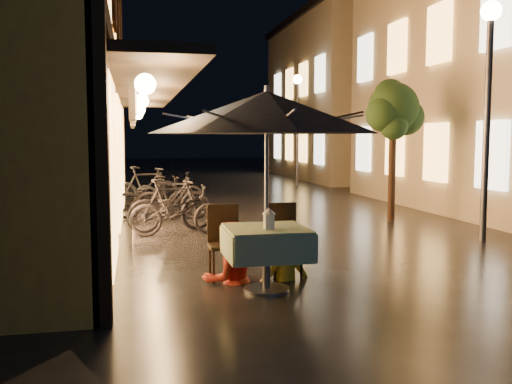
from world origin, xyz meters
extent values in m
plane|color=black|center=(0.00, 0.00, 0.00)|extent=(90.00, 90.00, 0.00)
cube|color=black|center=(-3.47, 4.00, 3.30)|extent=(0.12, 11.00, 0.35)
cube|color=black|center=(-2.90, 4.00, 2.75)|extent=(1.20, 10.50, 0.12)
cube|color=#F8AF51|center=(-3.44, 5.50, 4.60)|extent=(0.10, 0.90, 1.50)
cube|color=#F8AF51|center=(-3.44, 8.00, 4.60)|extent=(0.10, 0.90, 1.50)
cube|color=#F8AF51|center=(-3.44, 0.50, 1.40)|extent=(0.10, 2.20, 2.40)
cube|color=#F8AF51|center=(-3.44, 4.00, 1.40)|extent=(0.10, 2.20, 2.40)
cube|color=#F8AF51|center=(-3.44, 7.50, 1.40)|extent=(0.10, 2.20, 2.40)
cube|color=#F8AF51|center=(3.95, 3.20, 1.50)|extent=(0.10, 1.00, 1.40)
cube|color=#F8AF51|center=(3.95, 3.20, 4.30)|extent=(0.10, 1.00, 1.40)
cube|color=#F8AF51|center=(3.95, 5.40, 1.50)|extent=(0.10, 1.00, 1.40)
cube|color=#F8AF51|center=(3.95, 5.40, 4.30)|extent=(0.10, 1.00, 1.40)
cube|color=#F8AF51|center=(3.95, 7.60, 1.50)|extent=(0.10, 1.00, 1.40)
cube|color=#F8AF51|center=(3.95, 7.60, 4.30)|extent=(0.10, 1.00, 1.40)
cube|color=#F8AF51|center=(3.95, 9.80, 1.50)|extent=(0.10, 1.00, 1.40)
cube|color=#F8AF51|center=(3.95, 9.80, 4.30)|extent=(0.10, 1.00, 1.40)
cube|color=#B9AC8F|center=(7.50, 18.00, 3.50)|extent=(7.00, 10.00, 7.00)
cube|color=black|center=(7.50, 18.00, 7.15)|extent=(7.30, 10.30, 0.30)
cube|color=#F8AF51|center=(3.95, 14.20, 1.50)|extent=(0.10, 1.00, 1.40)
cube|color=#F8AF51|center=(3.95, 14.20, 4.30)|extent=(0.10, 1.00, 1.40)
cube|color=#F8AF51|center=(3.95, 16.40, 1.50)|extent=(0.10, 1.00, 1.40)
cube|color=#F8AF51|center=(3.95, 16.40, 4.30)|extent=(0.10, 1.00, 1.40)
cube|color=#F8AF51|center=(3.95, 18.60, 1.50)|extent=(0.10, 1.00, 1.40)
cube|color=#F8AF51|center=(3.95, 18.60, 4.30)|extent=(0.10, 1.00, 1.40)
cube|color=#F8AF51|center=(3.95, 20.80, 1.50)|extent=(0.10, 1.00, 1.40)
cube|color=#F8AF51|center=(3.95, 20.80, 4.30)|extent=(0.10, 1.00, 1.40)
cylinder|color=black|center=(2.40, 4.50, 1.10)|extent=(0.16, 0.16, 2.20)
sphere|color=black|center=(2.40, 4.50, 2.50)|extent=(1.10, 1.10, 1.10)
sphere|color=black|center=(2.75, 4.60, 2.30)|extent=(0.80, 0.80, 0.80)
sphere|color=black|center=(2.10, 4.35, 2.35)|extent=(0.76, 0.76, 0.76)
sphere|color=black|center=(2.45, 4.80, 2.80)|extent=(0.70, 0.70, 0.70)
sphere|color=black|center=(2.30, 4.25, 2.10)|extent=(0.60, 0.60, 0.60)
cylinder|color=#59595E|center=(3.00, 2.00, 2.00)|extent=(0.12, 0.12, 4.00)
sphere|color=beige|center=(3.00, 2.00, 4.05)|extent=(0.36, 0.36, 0.36)
cylinder|color=#59595E|center=(3.00, 14.00, 2.00)|extent=(0.12, 0.12, 4.00)
sphere|color=beige|center=(3.00, 14.00, 4.05)|extent=(0.36, 0.36, 0.36)
cylinder|color=#59595E|center=(-1.60, -0.50, 0.36)|extent=(0.10, 0.10, 0.72)
cylinder|color=#59595E|center=(-1.60, -0.50, 0.02)|extent=(0.56, 0.56, 0.04)
cube|color=#2F623A|center=(-1.60, -0.50, 0.75)|extent=(0.95, 0.95, 0.06)
cube|color=#2F623A|center=(-1.13, -0.50, 0.58)|extent=(0.04, 0.95, 0.33)
cube|color=#2F623A|center=(-2.08, -0.50, 0.58)|extent=(0.04, 0.95, 0.33)
cube|color=#2F623A|center=(-1.60, -0.02, 0.58)|extent=(0.95, 0.04, 0.33)
cube|color=#2F623A|center=(-1.60, -0.97, 0.58)|extent=(0.95, 0.04, 0.33)
cylinder|color=#59595E|center=(-1.60, -0.50, 1.15)|extent=(0.05, 0.05, 2.30)
cone|color=black|center=(-1.60, -0.50, 2.15)|extent=(2.77, 2.77, 0.50)
cylinder|color=#59595E|center=(-1.60, -0.50, 2.40)|extent=(0.06, 0.06, 0.12)
cube|color=black|center=(-2.00, 0.15, 0.45)|extent=(0.42, 0.42, 0.05)
cube|color=black|center=(-2.00, 0.34, 0.70)|extent=(0.42, 0.04, 0.55)
cylinder|color=black|center=(-2.18, -0.03, 0.21)|extent=(0.04, 0.04, 0.43)
cylinder|color=black|center=(-1.82, -0.03, 0.21)|extent=(0.04, 0.04, 0.43)
cylinder|color=black|center=(-2.18, 0.33, 0.21)|extent=(0.04, 0.04, 0.43)
cylinder|color=black|center=(-1.82, 0.33, 0.21)|extent=(0.04, 0.04, 0.43)
cube|color=black|center=(-1.20, 0.15, 0.45)|extent=(0.42, 0.42, 0.05)
cube|color=black|center=(-1.20, 0.34, 0.70)|extent=(0.42, 0.04, 0.55)
cylinder|color=black|center=(-1.38, -0.03, 0.21)|extent=(0.04, 0.04, 0.43)
cylinder|color=black|center=(-1.02, -0.03, 0.21)|extent=(0.04, 0.04, 0.43)
cylinder|color=black|center=(-1.38, 0.33, 0.21)|extent=(0.04, 0.04, 0.43)
cylinder|color=black|center=(-1.02, 0.33, 0.21)|extent=(0.04, 0.04, 0.43)
cube|color=white|center=(-1.60, -0.63, 0.87)|extent=(0.11, 0.11, 0.18)
cube|color=#FFD88C|center=(-1.60, -0.63, 0.86)|extent=(0.07, 0.07, 0.12)
cone|color=white|center=(-1.60, -0.63, 0.99)|extent=(0.16, 0.16, 0.07)
imported|color=red|center=(-1.96, 0.07, 0.76)|extent=(0.86, 0.74, 1.51)
imported|color=yellow|center=(-1.25, 0.05, 0.68)|extent=(0.97, 0.68, 1.37)
imported|color=black|center=(-2.34, 3.64, 0.48)|extent=(1.83, 0.68, 0.95)
imported|color=black|center=(-2.45, 4.06, 0.53)|extent=(1.83, 0.94, 1.06)
imported|color=black|center=(-2.68, 6.16, 0.48)|extent=(1.89, 0.84, 0.96)
imported|color=black|center=(-2.31, 5.84, 0.50)|extent=(1.67, 0.47, 1.00)
imported|color=black|center=(-2.26, 7.92, 0.48)|extent=(1.90, 0.97, 0.95)
imported|color=black|center=(-2.85, 8.05, 0.55)|extent=(1.91, 1.10, 1.11)
camera|label=1|loc=(-3.14, -7.08, 1.85)|focal=40.00mm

